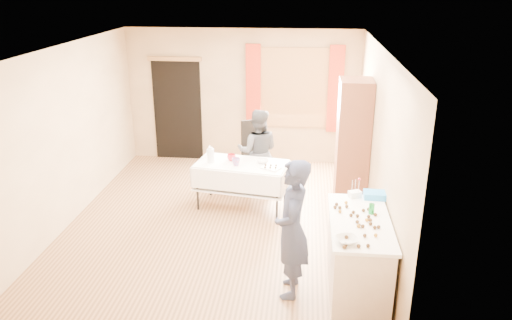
# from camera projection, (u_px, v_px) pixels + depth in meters

# --- Properties ---
(floor) EXTENTS (4.50, 5.50, 0.02)m
(floor) POSITION_uv_depth(u_px,v_px,m) (221.00, 222.00, 7.59)
(floor) COLOR #9E7047
(floor) RESTS_ON ground
(ceiling) EXTENTS (4.50, 5.50, 0.02)m
(ceiling) POSITION_uv_depth(u_px,v_px,m) (216.00, 47.00, 6.68)
(ceiling) COLOR white
(ceiling) RESTS_ON floor
(wall_back) EXTENTS (4.50, 0.02, 2.60)m
(wall_back) POSITION_uv_depth(u_px,v_px,m) (243.00, 97.00, 9.71)
(wall_back) COLOR tan
(wall_back) RESTS_ON floor
(wall_front) EXTENTS (4.50, 0.02, 2.60)m
(wall_front) POSITION_uv_depth(u_px,v_px,m) (167.00, 233.00, 4.56)
(wall_front) COLOR tan
(wall_front) RESTS_ON floor
(wall_left) EXTENTS (0.02, 5.50, 2.60)m
(wall_left) POSITION_uv_depth(u_px,v_px,m) (67.00, 135.00, 7.34)
(wall_left) COLOR tan
(wall_left) RESTS_ON floor
(wall_right) EXTENTS (0.02, 5.50, 2.60)m
(wall_right) POSITION_uv_depth(u_px,v_px,m) (379.00, 145.00, 6.92)
(wall_right) COLOR tan
(wall_right) RESTS_ON floor
(window_frame) EXTENTS (1.32, 0.06, 1.52)m
(window_frame) POSITION_uv_depth(u_px,v_px,m) (294.00, 88.00, 9.51)
(window_frame) COLOR olive
(window_frame) RESTS_ON wall_back
(window_pane) EXTENTS (1.20, 0.02, 1.40)m
(window_pane) POSITION_uv_depth(u_px,v_px,m) (294.00, 88.00, 9.49)
(window_pane) COLOR white
(window_pane) RESTS_ON wall_back
(curtain_left) EXTENTS (0.28, 0.06, 1.65)m
(curtain_left) POSITION_uv_depth(u_px,v_px,m) (253.00, 88.00, 9.53)
(curtain_left) COLOR #B12F19
(curtain_left) RESTS_ON wall_back
(curtain_right) EXTENTS (0.28, 0.06, 1.65)m
(curtain_right) POSITION_uv_depth(u_px,v_px,m) (336.00, 89.00, 9.38)
(curtain_right) COLOR #B12F19
(curtain_right) RESTS_ON wall_back
(doorway) EXTENTS (0.95, 0.04, 2.00)m
(doorway) POSITION_uv_depth(u_px,v_px,m) (178.00, 110.00, 9.91)
(doorway) COLOR black
(doorway) RESTS_ON floor
(door_lintel) EXTENTS (1.05, 0.06, 0.08)m
(door_lintel) POSITION_uv_depth(u_px,v_px,m) (174.00, 59.00, 9.52)
(door_lintel) COLOR olive
(door_lintel) RESTS_ON wall_back
(cabinet) EXTENTS (0.50, 0.60, 2.04)m
(cabinet) POSITION_uv_depth(u_px,v_px,m) (353.00, 143.00, 7.88)
(cabinet) COLOR brown
(cabinet) RESTS_ON floor
(counter) EXTENTS (0.68, 1.44, 0.91)m
(counter) POSITION_uv_depth(u_px,v_px,m) (358.00, 255.00, 5.80)
(counter) COLOR beige
(counter) RESTS_ON floor
(party_table) EXTENTS (1.55, 0.97, 0.75)m
(party_table) POSITION_uv_depth(u_px,v_px,m) (242.00, 181.00, 7.93)
(party_table) COLOR black
(party_table) RESTS_ON floor
(chair) EXTENTS (0.59, 0.59, 1.11)m
(chair) POSITION_uv_depth(u_px,v_px,m) (256.00, 164.00, 8.97)
(chair) COLOR black
(chair) RESTS_ON floor
(girl) EXTENTS (0.61, 0.41, 1.66)m
(girl) POSITION_uv_depth(u_px,v_px,m) (292.00, 229.00, 5.62)
(girl) COLOR #232A48
(girl) RESTS_ON floor
(woman) EXTENTS (0.74, 0.59, 1.46)m
(woman) POSITION_uv_depth(u_px,v_px,m) (258.00, 151.00, 8.40)
(woman) COLOR black
(woman) RESTS_ON floor
(soda_can) EXTENTS (0.08, 0.08, 0.12)m
(soda_can) POSITION_uv_depth(u_px,v_px,m) (372.00, 209.00, 5.78)
(soda_can) COLOR #15782B
(soda_can) RESTS_ON counter
(mixing_bowl) EXTENTS (0.37, 0.37, 0.06)m
(mixing_bowl) POSITION_uv_depth(u_px,v_px,m) (347.00, 240.00, 5.17)
(mixing_bowl) COLOR white
(mixing_bowl) RESTS_ON counter
(foam_block) EXTENTS (0.18, 0.15, 0.08)m
(foam_block) POSITION_uv_depth(u_px,v_px,m) (355.00, 194.00, 6.22)
(foam_block) COLOR white
(foam_block) RESTS_ON counter
(blue_basket) EXTENTS (0.31, 0.21, 0.08)m
(blue_basket) POSITION_uv_depth(u_px,v_px,m) (376.00, 195.00, 6.20)
(blue_basket) COLOR #288DE8
(blue_basket) RESTS_ON counter
(pitcher) EXTENTS (0.15, 0.15, 0.22)m
(pitcher) POSITION_uv_depth(u_px,v_px,m) (211.00, 156.00, 7.82)
(pitcher) COLOR silver
(pitcher) RESTS_ON party_table
(cup_red) EXTENTS (0.24, 0.24, 0.10)m
(cup_red) POSITION_uv_depth(u_px,v_px,m) (231.00, 157.00, 7.91)
(cup_red) COLOR red
(cup_red) RESTS_ON party_table
(cup_rainbow) EXTENTS (0.17, 0.17, 0.12)m
(cup_rainbow) POSITION_uv_depth(u_px,v_px,m) (236.00, 162.00, 7.71)
(cup_rainbow) COLOR red
(cup_rainbow) RESTS_ON party_table
(small_bowl) EXTENTS (0.19, 0.19, 0.06)m
(small_bowl) POSITION_uv_depth(u_px,v_px,m) (263.00, 161.00, 7.82)
(small_bowl) COLOR white
(small_bowl) RESTS_ON party_table
(pastry_tray) EXTENTS (0.34, 0.31, 0.02)m
(pastry_tray) POSITION_uv_depth(u_px,v_px,m) (271.00, 168.00, 7.60)
(pastry_tray) COLOR white
(pastry_tray) RESTS_ON party_table
(bottle) EXTENTS (0.14, 0.14, 0.18)m
(bottle) POSITION_uv_depth(u_px,v_px,m) (210.00, 151.00, 8.10)
(bottle) COLOR white
(bottle) RESTS_ON party_table
(cake_balls) EXTENTS (0.50, 1.11, 0.04)m
(cake_balls) POSITION_uv_depth(u_px,v_px,m) (358.00, 221.00, 5.58)
(cake_balls) COLOR #3F2314
(cake_balls) RESTS_ON counter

